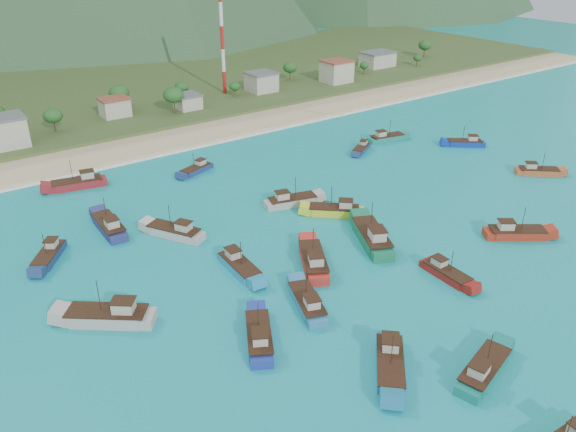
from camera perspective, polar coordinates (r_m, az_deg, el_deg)
ground at (r=95.23m, az=6.80°, el=-5.46°), size 600.00×600.00×0.00m
beach at (r=156.52m, az=-13.04°, el=7.31°), size 400.00×18.00×1.20m
land at (r=212.02m, az=-19.91°, el=11.51°), size 400.00×110.00×2.40m
surf_line at (r=148.26m, az=-11.54°, el=6.37°), size 400.00×2.50×0.08m
village at (r=178.18m, az=-13.58°, el=11.26°), size 212.29×27.16×7.33m
vegetation at (r=172.57m, az=-20.21°, el=9.97°), size 276.83×25.71×8.46m
radio_tower at (r=192.57m, az=-6.77°, el=18.62°), size 1.20×1.20×43.80m
boat_0 at (r=78.14m, az=19.25°, el=-14.61°), size 11.49×5.98×6.51m
boat_1 at (r=103.02m, az=8.53°, el=-2.19°), size 9.67×14.17×8.14m
boat_2 at (r=155.63m, az=9.98°, el=7.77°), size 10.75×5.13×6.11m
boat_5 at (r=134.36m, az=-9.29°, el=4.65°), size 9.42×5.54×5.34m
boat_6 at (r=116.19m, az=0.36°, el=1.49°), size 11.51×6.00×6.53m
boat_7 at (r=106.33m, az=-11.41°, el=-1.63°), size 8.47×11.49×6.68m
boat_9 at (r=76.05m, az=10.31°, el=-14.59°), size 10.13×10.48×6.65m
boat_10 at (r=95.96m, az=15.77°, el=-5.67°), size 3.20×9.59×5.60m
boat_11 at (r=143.72m, az=24.04°, el=4.13°), size 9.33×8.54×5.78m
boat_14 at (r=79.12m, az=-2.94°, el=-12.24°), size 8.09×11.03×6.41m
boat_15 at (r=132.73m, az=-20.53°, el=3.09°), size 12.26×5.76×6.98m
boat_16 at (r=156.91m, az=17.55°, el=7.05°), size 9.46×8.47×5.81m
boat_17 at (r=95.15m, az=2.61°, el=-4.65°), size 9.14×12.41×7.21m
boat_18 at (r=105.56m, az=-23.10°, el=-3.76°), size 7.99×9.64×5.77m
boat_19 at (r=86.33m, az=-17.70°, el=-9.72°), size 12.40×10.95×7.58m
boat_21 at (r=85.41m, az=2.01°, el=-8.88°), size 6.59×11.08×6.29m
boat_29 at (r=112.54m, az=4.82°, el=0.50°), size 10.40×9.82×6.53m
boat_30 at (r=147.17m, az=7.46°, el=6.74°), size 8.48×6.28×4.94m
boat_31 at (r=112.13m, az=22.12°, el=-1.64°), size 11.02×9.24×6.62m
boat_32 at (r=94.34m, az=-4.99°, el=-5.15°), size 3.72×10.85×6.32m
boat_33 at (r=111.37m, az=-17.70°, el=-1.04°), size 3.86×11.82×6.92m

